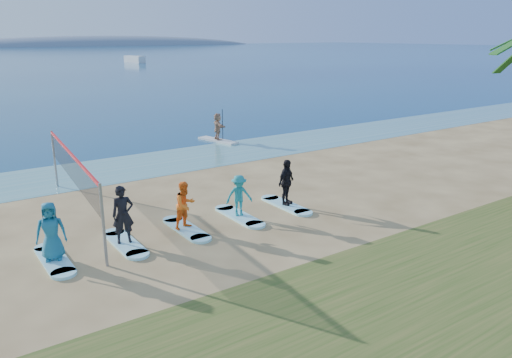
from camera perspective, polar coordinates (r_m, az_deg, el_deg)
ground at (r=17.38m, az=0.84°, el=-5.56°), size 600.00×600.00×0.00m
shallow_water at (r=26.23m, az=-12.59°, el=1.60°), size 600.00×600.00×0.00m
island_ridge at (r=330.14m, az=-16.74°, el=14.41°), size 220.00×56.00×18.00m
volleyball_net at (r=18.83m, az=-20.29°, el=1.23°), size 0.90×9.05×2.50m
paddleboard at (r=31.39m, az=-4.36°, el=4.41°), size 1.37×3.08×0.12m
paddleboarder at (r=31.22m, az=-4.40°, el=6.01°), size 0.75×1.60×1.66m
boat_offshore_b at (r=125.02m, az=-13.68°, el=12.79°), size 3.03×6.74×1.58m
surfboard_0 at (r=16.03m, az=-22.05°, el=-8.58°), size 0.70×2.20×0.09m
student_0 at (r=15.69m, az=-22.40°, el=-5.52°), size 0.98×0.79×1.75m
surfboard_1 at (r=16.54m, az=-14.72°, el=-7.12°), size 0.70×2.20×0.09m
student_1 at (r=16.19m, az=-14.97°, el=-3.96°), size 0.75×0.57×1.85m
surfboard_2 at (r=17.31m, az=-7.99°, el=-5.66°), size 0.70×2.20×0.09m
student_2 at (r=17.01m, az=-8.10°, el=-2.96°), size 0.92×0.79×1.64m
surfboard_3 at (r=18.30m, az=-1.93°, el=-4.28°), size 0.70×2.20×0.09m
student_3 at (r=18.03m, az=-1.95°, el=-1.89°), size 1.10×0.82×1.51m
surfboard_4 at (r=19.48m, az=3.44°, el=-3.01°), size 0.70×2.20×0.09m
student_4 at (r=19.19m, az=3.48°, el=-0.37°), size 1.13×0.81×1.78m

